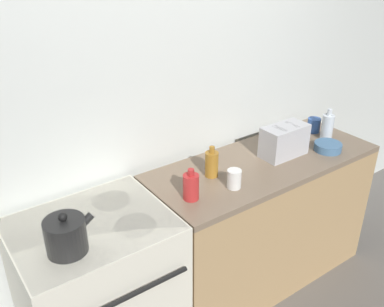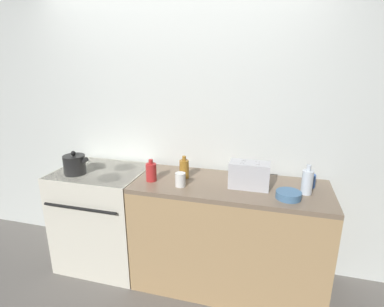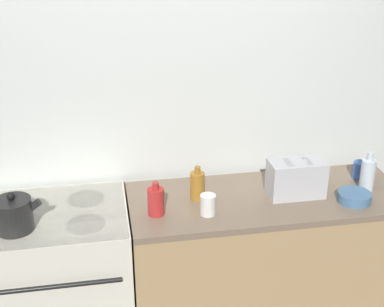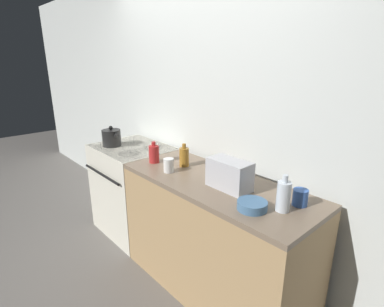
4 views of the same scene
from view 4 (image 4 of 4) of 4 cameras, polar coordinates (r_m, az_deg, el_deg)
The scene contains 12 objects.
ground_plane at distance 2.85m, azimuth -9.20°, elevation -21.00°, with size 12.00×12.00×0.00m, color slate.
wall_back at distance 2.69m, azimuth 1.84°, elevation 7.59°, with size 8.00×0.05×2.60m.
stove at distance 3.20m, azimuth -10.95°, elevation -6.52°, with size 0.78×0.67×0.93m.
counter_block at distance 2.39m, azimuth 4.15°, elevation -15.61°, with size 1.53×0.61×0.93m.
kettle at distance 3.10m, azimuth -15.05°, elevation 2.93°, with size 0.23×0.18×0.20m.
toaster at distance 2.03m, azimuth 7.12°, elevation -3.96°, with size 0.30×0.16×0.20m.
bottle_red at distance 2.54m, azimuth -7.26°, elevation -0.05°, with size 0.09×0.09×0.18m.
bottle_amber at distance 2.43m, azimuth -1.51°, elevation -0.63°, with size 0.08×0.08×0.19m.
bottle_clear at distance 1.81m, azimuth 17.03°, elevation -7.74°, with size 0.08×0.08×0.22m.
cup_white at distance 2.32m, azimuth -4.46°, elevation -2.26°, with size 0.08×0.08×0.11m.
cup_blue at distance 1.92m, azimuth 19.91°, elevation -7.87°, with size 0.09×0.09×0.10m.
bowl at distance 1.81m, azimuth 11.38°, elevation -9.64°, with size 0.18×0.18×0.05m.
Camera 4 is at (1.91, -1.15, 1.78)m, focal length 28.00 mm.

